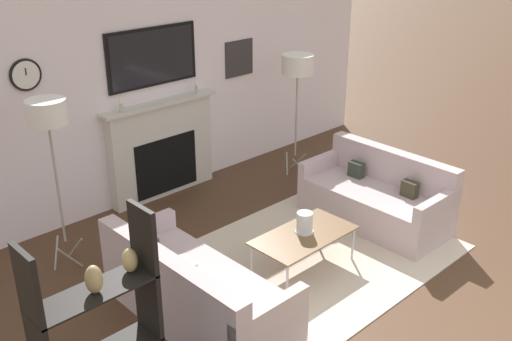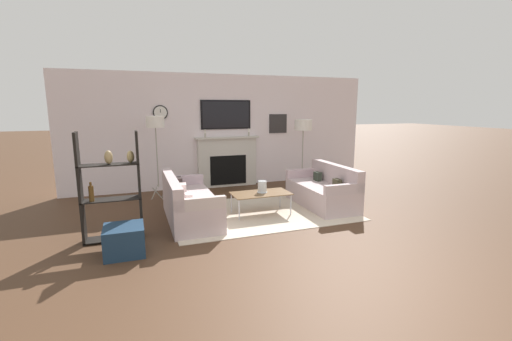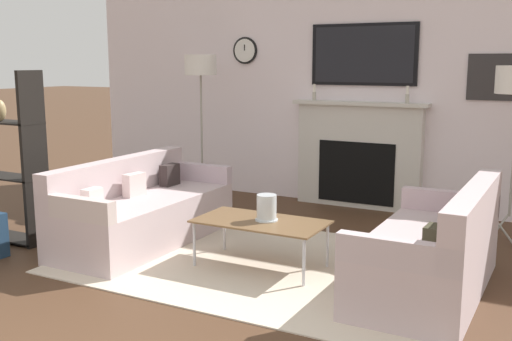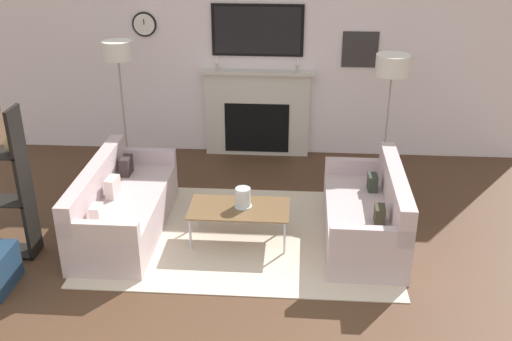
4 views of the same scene
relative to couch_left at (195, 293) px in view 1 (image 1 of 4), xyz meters
name	(u,v)px [view 1 (image 1 of 4)]	position (x,y,z in m)	size (l,w,h in m)	color
fireplace_wall	(154,98)	(1.32, 2.40, 0.95)	(7.50, 0.28, 2.70)	white
area_rug	(297,263)	(1.32, 0.00, -0.28)	(3.26, 2.20, 0.01)	beige
couch_left	(195,293)	(0.00, 0.00, 0.00)	(0.78, 1.86, 0.77)	#C0A9AB
couch_right	(377,199)	(2.65, 0.00, 0.00)	(0.80, 1.68, 0.81)	#C0A9AB
coffee_table	(304,237)	(1.30, -0.10, 0.09)	(1.06, 0.56, 0.40)	brown
hurricane_candle	(305,224)	(1.33, -0.07, 0.20)	(0.19, 0.19, 0.21)	silver
floor_lamp_left	(47,116)	(-0.37, 1.61, 1.31)	(0.37, 0.37, 1.75)	#9E998E
floor_lamp_right	(298,66)	(3.02, 1.61, 1.20)	(0.42, 0.42, 1.64)	#9E998E
shelf_unit	(100,335)	(-1.17, -0.52, 0.50)	(0.82, 0.28, 1.59)	black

